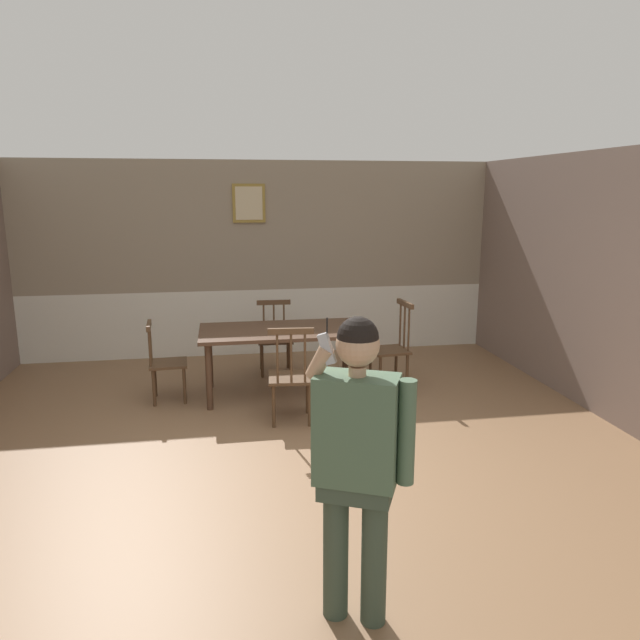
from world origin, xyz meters
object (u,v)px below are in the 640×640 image
Objects in this scene: chair_near_window at (392,348)px; chair_at_table_head at (275,338)px; chair_opposite_corner at (165,362)px; person_figure at (358,451)px; dining_table at (282,336)px; chair_by_doorway at (291,376)px.

chair_at_table_head is at bearing 51.40° from chair_near_window.
chair_opposite_corner is 4.03m from person_figure.
chair_near_window is 0.61× the size of person_figure.
chair_at_table_head is (-0.00, 0.87, -0.23)m from dining_table.
dining_table is 2.02× the size of chair_at_table_head.
chair_opposite_corner is (-2.64, -0.02, -0.05)m from chair_near_window.
chair_near_window is 2.65m from chair_opposite_corner.
dining_table is 1.78× the size of chair_near_window.
person_figure is at bearing 15.83° from chair_opposite_corner.
chair_opposite_corner reaches higher than dining_table.
chair_opposite_corner is at bearing 35.50° from chair_at_table_head.
chair_by_doorway is 1.58m from chair_opposite_corner.
person_figure reaches higher than chair_near_window.
person_figure is at bearing 92.02° from chair_at_table_head.
chair_by_doorway is (-1.32, -0.88, -0.01)m from chair_near_window.
chair_by_doorway is at bearing -90.01° from dining_table.
chair_at_table_head is at bearing 90.14° from dining_table.
person_figure reaches higher than chair_at_table_head.
dining_table is 2.06× the size of chair_opposite_corner.
chair_by_doorway reaches higher than chair_at_table_head.
person_figure is at bearing 155.13° from chair_near_window.
person_figure is (0.01, -3.77, 0.30)m from dining_table.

